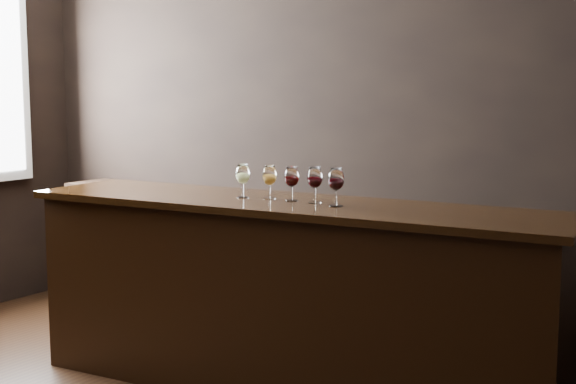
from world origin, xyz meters
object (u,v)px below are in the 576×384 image
Objects in this scene: glass_white at (243,175)px; glass_red_b at (315,178)px; back_bar_shelf at (214,260)px; glass_amber at (270,176)px; bar_counter at (289,301)px; glass_red_c at (336,180)px; glass_red_a at (292,177)px.

glass_white is 0.97× the size of glass_red_b.
back_bar_shelf is 14.05× the size of glass_amber.
glass_red_c is at bearing -6.60° from bar_counter.
glass_red_c is (0.44, -0.02, 0.01)m from glass_amber.
bar_counter is at bearing -179.94° from glass_red_c.
glass_amber is 0.28m from glass_red_b.
back_bar_shelf is 13.93× the size of glass_white.
bar_counter is 1.31m from back_bar_shelf.
bar_counter is 15.59× the size of glass_white.
glass_red_b reaches higher than glass_red_a.
glass_white is at bearing -164.29° from glass_amber.
glass_amber is (0.97, -0.67, 0.72)m from back_bar_shelf.
bar_counter is 0.69m from glass_red_b.
glass_red_a is at bearing 174.80° from glass_red_c.
back_bar_shelf is 1.59m from glass_red_b.
glass_red_c is (0.29, 0.00, 0.68)m from bar_counter.
glass_white is 0.93× the size of glass_red_c.
back_bar_shelf is at bearing 149.08° from glass_red_a.
back_bar_shelf is at bearing 145.29° from glass_amber.
glass_red_a reaches higher than bar_counter.
glass_amber is at bearing 15.71° from glass_white.
glass_white is at bearing -170.87° from glass_red_a.
back_bar_shelf is 1.38m from glass_amber.
glass_white is 0.99× the size of glass_red_a.
glass_red_a is at bearing -30.92° from back_bar_shelf.
glass_red_a is (0.29, 0.05, 0.00)m from glass_white.
glass_red_b is at bearing 166.32° from glass_red_c.
glass_red_a is at bearing 9.13° from glass_white.
glass_red_b is 0.16m from glass_red_c.
glass_amber is at bearing -34.71° from back_bar_shelf.
bar_counter is at bearing -164.96° from glass_red_b.
glass_red_a reaches higher than glass_white.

